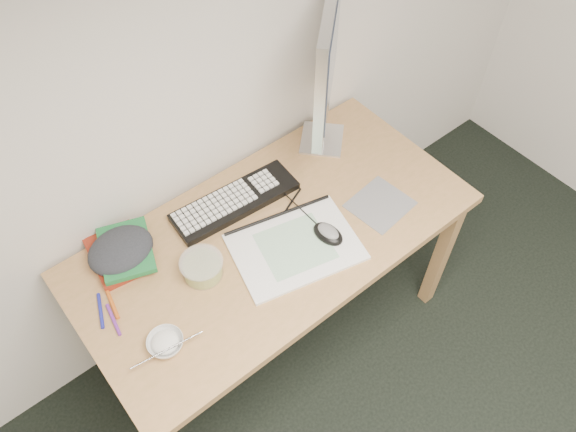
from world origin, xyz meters
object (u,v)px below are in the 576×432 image
object	(u,v)px
keyboard	(235,201)
rice_bowl	(166,343)
sketchpad	(295,247)
desk	(274,246)
monitor	(327,60)

from	to	relation	value
keyboard	rice_bowl	distance (m)	0.58
sketchpad	keyboard	bearing A→B (deg)	112.57
sketchpad	desk	bearing A→B (deg)	113.66
sketchpad	keyboard	distance (m)	0.29
keyboard	monitor	world-z (taller)	monitor
desk	sketchpad	bearing A→B (deg)	-79.91
sketchpad	rice_bowl	world-z (taller)	rice_bowl
desk	monitor	world-z (taller)	monitor
desk	rice_bowl	size ratio (longest dim) A/B	12.67
monitor	keyboard	bearing A→B (deg)	143.23
keyboard	monitor	bearing A→B (deg)	10.26
desk	rice_bowl	world-z (taller)	rice_bowl
sketchpad	rice_bowl	size ratio (longest dim) A/B	3.77
monitor	rice_bowl	distance (m)	1.07
keyboard	monitor	size ratio (longest dim) A/B	0.77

